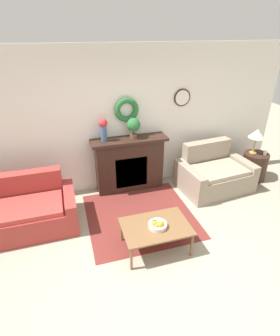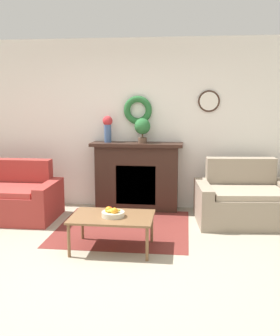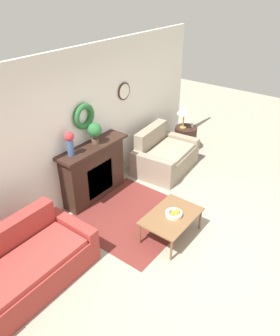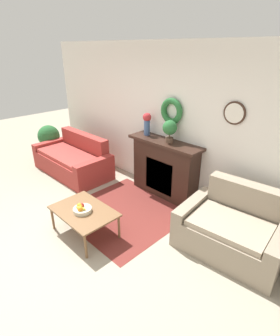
% 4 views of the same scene
% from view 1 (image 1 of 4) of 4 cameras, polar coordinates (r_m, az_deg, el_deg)
% --- Properties ---
extents(ground_plane, '(16.00, 16.00, 0.00)m').
position_cam_1_polar(ground_plane, '(3.75, 5.24, -22.51)').
color(ground_plane, '#9E937F').
extents(floor_rug, '(1.80, 1.76, 0.01)m').
position_cam_1_polar(floor_rug, '(4.65, -0.03, -10.27)').
color(floor_rug, maroon).
rests_on(floor_rug, ground_plane).
extents(wall_back, '(6.80, 0.17, 2.70)m').
position_cam_1_polar(wall_back, '(5.00, -4.56, 10.09)').
color(wall_back, white).
rests_on(wall_back, ground_plane).
extents(fireplace, '(1.44, 0.41, 1.08)m').
position_cam_1_polar(fireplace, '(5.15, -2.31, 0.96)').
color(fireplace, '#331E16').
rests_on(fireplace, ground_plane).
extents(couch_left, '(1.87, 0.93, 0.84)m').
position_cam_1_polar(couch_left, '(4.66, -25.40, -8.86)').
color(couch_left, '#9E332D').
rests_on(couch_left, ground_plane).
extents(loveseat_right, '(1.45, 1.07, 0.89)m').
position_cam_1_polar(loveseat_right, '(5.48, 15.72, -1.22)').
color(loveseat_right, gray).
rests_on(loveseat_right, ground_plane).
extents(coffee_table, '(0.96, 0.66, 0.41)m').
position_cam_1_polar(coffee_table, '(3.84, 3.44, -12.85)').
color(coffee_table, brown).
rests_on(coffee_table, ground_plane).
extents(fruit_bowl, '(0.27, 0.27, 0.12)m').
position_cam_1_polar(fruit_bowl, '(3.77, 3.82, -12.20)').
color(fruit_bowl, beige).
rests_on(fruit_bowl, coffee_table).
extents(side_table_by_loveseat, '(0.51, 0.51, 0.58)m').
position_cam_1_polar(side_table_by_loveseat, '(6.12, 23.59, 0.39)').
color(side_table_by_loveseat, '#331E16').
rests_on(side_table_by_loveseat, ground_plane).
extents(table_lamp, '(0.32, 0.32, 0.53)m').
position_cam_1_polar(table_lamp, '(5.85, 24.11, 6.75)').
color(table_lamp, '#B28E42').
rests_on(table_lamp, side_table_by_loveseat).
extents(mug, '(0.07, 0.07, 0.09)m').
position_cam_1_polar(mug, '(6.00, 25.57, 2.98)').
color(mug, silver).
rests_on(mug, side_table_by_loveseat).
extents(vase_on_mantel_left, '(0.16, 0.16, 0.42)m').
position_cam_1_polar(vase_on_mantel_left, '(4.77, -7.98, 8.61)').
color(vase_on_mantel_left, '#3D5684').
rests_on(vase_on_mantel_left, fireplace).
extents(potted_plant_on_mantel, '(0.25, 0.25, 0.38)m').
position_cam_1_polar(potted_plant_on_mantel, '(4.86, -1.41, 9.19)').
color(potted_plant_on_mantel, brown).
rests_on(potted_plant_on_mantel, fireplace).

